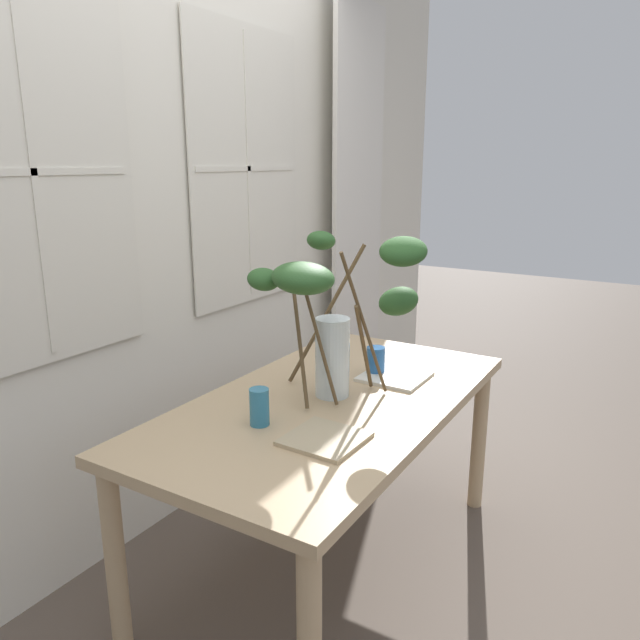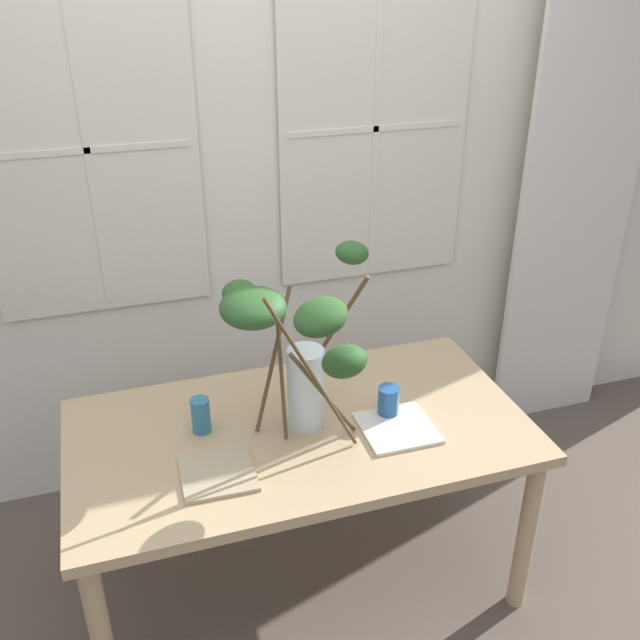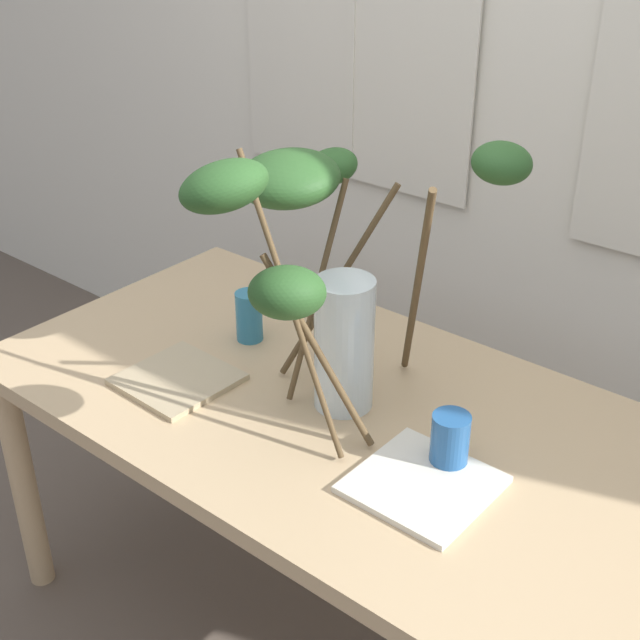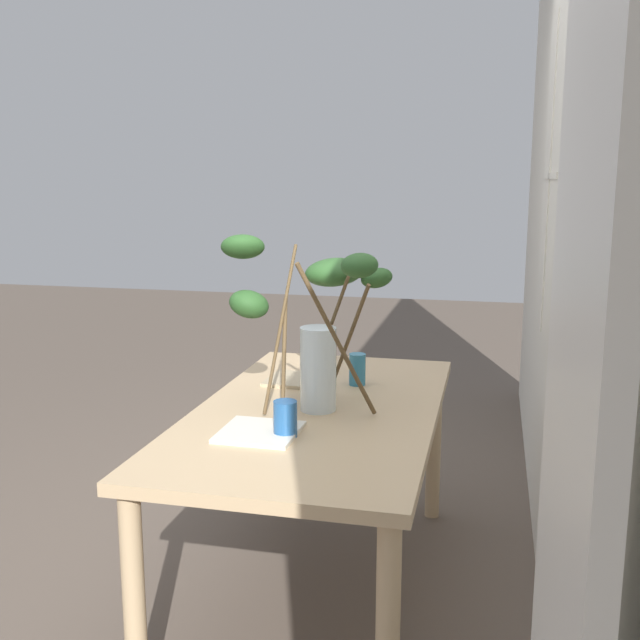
{
  "view_description": "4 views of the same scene",
  "coord_description": "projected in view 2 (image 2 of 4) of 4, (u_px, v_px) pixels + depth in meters",
  "views": [
    {
      "loc": [
        -1.82,
        -1.05,
        1.57
      ],
      "look_at": [
        -0.0,
        0.04,
        1.02
      ],
      "focal_mm": 33.84,
      "sensor_mm": 36.0,
      "label": 1
    },
    {
      "loc": [
        -0.55,
        -1.95,
        2.21
      ],
      "look_at": [
        0.09,
        0.06,
        1.1
      ],
      "focal_mm": 40.08,
      "sensor_mm": 36.0,
      "label": 2
    },
    {
      "loc": [
        0.99,
        -1.24,
        1.79
      ],
      "look_at": [
        -0.02,
        -0.02,
        0.93
      ],
      "focal_mm": 48.56,
      "sensor_mm": 36.0,
      "label": 3
    },
    {
      "loc": [
        2.49,
        0.6,
        1.53
      ],
      "look_at": [
        0.01,
        0.01,
        1.04
      ],
      "focal_mm": 41.5,
      "sensor_mm": 36.0,
      "label": 4
    }
  ],
  "objects": [
    {
      "name": "plate_square_right",
      "position": [
        397.0,
        428.0,
        2.47
      ],
      "size": [
        0.25,
        0.25,
        0.01
      ],
      "primitive_type": "cube",
      "rotation": [
        0.0,
        0.0,
        -0.01
      ],
      "color": "silver",
      "rests_on": "dining_table"
    },
    {
      "name": "plate_square_left",
      "position": [
        218.0,
        473.0,
        2.26
      ],
      "size": [
        0.24,
        0.24,
        0.01
      ],
      "primitive_type": "cube",
      "rotation": [
        0.0,
        0.0,
        -0.03
      ],
      "color": "tan",
      "rests_on": "dining_table"
    },
    {
      "name": "ground",
      "position": [
        302.0,
        575.0,
        2.82
      ],
      "size": [
        14.0,
        14.0,
        0.0
      ],
      "primitive_type": "plane",
      "color": "brown"
    },
    {
      "name": "back_wall_with_windows",
      "position": [
        237.0,
        169.0,
        2.91
      ],
      "size": [
        5.72,
        0.14,
        2.79
      ],
      "color": "silver",
      "rests_on": "ground"
    },
    {
      "name": "curtain_sheer_side",
      "position": [
        580.0,
        185.0,
        3.26
      ],
      "size": [
        0.59,
        0.03,
        2.48
      ],
      "primitive_type": "cube",
      "color": "silver",
      "rests_on": "ground"
    },
    {
      "name": "drinking_glass_blue_right",
      "position": [
        388.0,
        402.0,
        2.52
      ],
      "size": [
        0.08,
        0.08,
        0.12
      ],
      "primitive_type": "cylinder",
      "color": "#235693",
      "rests_on": "dining_table"
    },
    {
      "name": "dining_table",
      "position": [
        300.0,
        446.0,
        2.53
      ],
      "size": [
        1.59,
        0.85,
        0.72
      ],
      "color": "tan",
      "rests_on": "ground"
    },
    {
      "name": "vase_with_branches",
      "position": [
        296.0,
        344.0,
        2.3
      ],
      "size": [
        0.6,
        0.65,
        0.64
      ],
      "color": "silver",
      "rests_on": "dining_table"
    },
    {
      "name": "drinking_glass_blue_left",
      "position": [
        201.0,
        415.0,
        2.44
      ],
      "size": [
        0.07,
        0.07,
        0.13
      ],
      "primitive_type": "cylinder",
      "color": "teal",
      "rests_on": "dining_table"
    }
  ]
}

